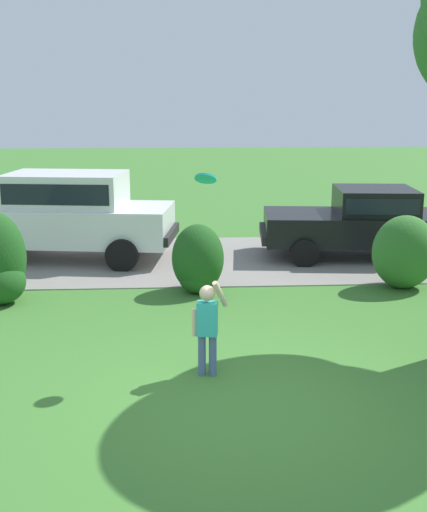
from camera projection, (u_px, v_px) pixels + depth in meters
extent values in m
plane|color=#3D752D|center=(243.00, 404.00, 7.62)|extent=(80.00, 80.00, 0.00)
cube|color=gray|center=(212.00, 259.00, 14.41)|extent=(28.00, 4.40, 0.02)
ellipsoid|color=#1E511C|center=(0.00, 282.00, 11.23)|extent=(0.87, 0.87, 0.79)
ellipsoid|color=#1E511C|center=(198.00, 258.00, 11.88)|extent=(0.96, 0.99, 1.27)
ellipsoid|color=#1E511C|center=(197.00, 277.00, 11.88)|extent=(0.68, 0.68, 0.61)
ellipsoid|color=#33702B|center=(405.00, 252.00, 12.10)|extent=(1.21, 1.01, 1.39)
cube|color=black|center=(359.00, 227.00, 14.48)|extent=(4.35, 2.22, 0.64)
cube|color=black|center=(375.00, 201.00, 14.33)|extent=(1.82, 1.77, 0.56)
cube|color=black|center=(375.00, 201.00, 14.33)|extent=(1.69, 1.77, 0.34)
cylinder|color=black|center=(304.00, 253.00, 13.71)|extent=(0.62, 0.27, 0.60)
cylinder|color=black|center=(297.00, 235.00, 15.53)|extent=(0.62, 0.27, 0.60)
cylinder|color=black|center=(406.00, 236.00, 15.44)|extent=(0.62, 0.27, 0.60)
cube|color=black|center=(263.00, 234.00, 14.60)|extent=(0.28, 1.75, 0.20)
cube|color=white|center=(68.00, 224.00, 14.26)|extent=(4.71, 2.42, 0.80)
cube|color=white|center=(66.00, 189.00, 14.08)|extent=(2.67, 1.93, 0.72)
cube|color=black|center=(66.00, 189.00, 14.08)|extent=(2.48, 1.93, 0.43)
cylinder|color=black|center=(23.00, 234.00, 15.38)|extent=(0.70, 0.31, 0.68)
cylinder|color=black|center=(122.00, 255.00, 13.35)|extent=(0.70, 0.31, 0.68)
cylinder|color=black|center=(139.00, 236.00, 15.17)|extent=(0.70, 0.31, 0.68)
cube|color=black|center=(171.00, 234.00, 14.13)|extent=(0.35, 1.75, 0.20)
cylinder|color=#4C608C|center=(202.00, 355.00, 8.35)|extent=(0.10, 0.10, 0.55)
cylinder|color=#4C608C|center=(213.00, 355.00, 8.34)|extent=(0.10, 0.10, 0.55)
cube|color=#33B2B2|center=(207.00, 319.00, 8.22)|extent=(0.28, 0.19, 0.44)
sphere|color=beige|center=(207.00, 293.00, 8.14)|extent=(0.20, 0.20, 0.20)
cylinder|color=beige|center=(220.00, 294.00, 8.18)|extent=(0.21, 0.22, 0.39)
cylinder|color=beige|center=(195.00, 322.00, 8.25)|extent=(0.07, 0.07, 0.36)
cylinder|color=#1EB7B2|center=(206.00, 179.00, 8.14)|extent=(0.30, 0.25, 0.20)
cylinder|color=yellow|center=(206.00, 178.00, 8.13)|extent=(0.17, 0.15, 0.12)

